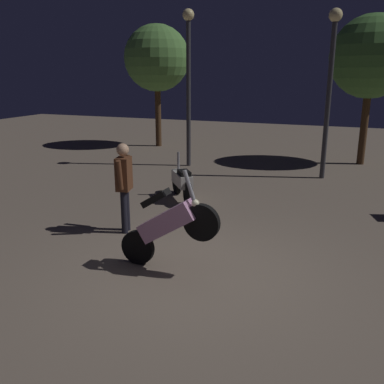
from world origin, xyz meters
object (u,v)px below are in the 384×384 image
(motorcycle_pink_foreground, at_px, (168,225))
(person_rider_beside, at_px, (124,180))
(streetlamp_near, at_px, (188,69))
(streetlamp_far, at_px, (331,73))
(motorcycle_white_parked_left, at_px, (182,182))

(motorcycle_pink_foreground, xyz_separation_m, person_rider_beside, (-1.45, 1.21, 0.29))
(streetlamp_near, relative_size, streetlamp_far, 1.05)
(motorcycle_pink_foreground, distance_m, motorcycle_white_parked_left, 3.81)
(streetlamp_far, bearing_deg, person_rider_beside, -118.30)
(motorcycle_pink_foreground, height_order, person_rider_beside, person_rider_beside)
(motorcycle_pink_foreground, height_order, motorcycle_white_parked_left, motorcycle_pink_foreground)
(motorcycle_pink_foreground, xyz_separation_m, motorcycle_white_parked_left, (-1.26, 3.58, -0.31))
(person_rider_beside, distance_m, streetlamp_far, 6.95)
(person_rider_beside, xyz_separation_m, streetlamp_near, (-1.11, 6.05, 2.05))
(motorcycle_pink_foreground, distance_m, streetlamp_far, 7.62)
(motorcycle_white_parked_left, distance_m, person_rider_beside, 2.46)
(streetlamp_far, bearing_deg, streetlamp_near, 177.68)
(motorcycle_white_parked_left, distance_m, streetlamp_near, 4.71)
(streetlamp_far, bearing_deg, motorcycle_pink_foreground, -103.60)
(person_rider_beside, bearing_deg, motorcycle_pink_foreground, 127.28)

